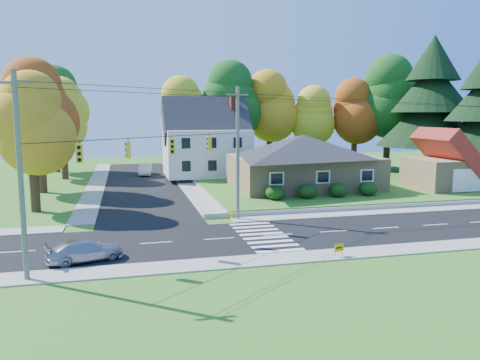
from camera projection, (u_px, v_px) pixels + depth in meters
The scene contains 26 objects.
ground at pixel (278, 235), 31.05m from camera, with size 120.00×120.00×0.00m, color #3D7923.
road_main at pixel (278, 235), 31.05m from camera, with size 90.00×8.00×0.02m, color black.
road_cross at pixel (141, 183), 54.16m from camera, with size 8.00×44.00×0.02m, color black.
sidewalk_north at pixel (257, 218), 35.86m from camera, with size 90.00×2.00×0.08m, color #9C9A90.
sidewalk_south at pixel (306, 257), 26.24m from camera, with size 90.00×2.00×0.08m, color #9C9A90.
lawn at pixel (327, 181), 54.28m from camera, with size 30.00×30.00×0.50m, color #3D7923.
ranch_house at pixel (303, 160), 47.87m from camera, with size 14.60×10.60×5.40m.
colonial_house at pixel (207, 142), 57.34m from camera, with size 10.40×8.40×9.60m.
garage at pixel (447, 165), 47.38m from camera, with size 7.30×6.30×4.60m.
hedge_row at pixel (323, 191), 42.09m from camera, with size 10.70×1.70×1.27m.
traffic_infrastructure at pixel (270, 156), 31.60m from camera, with size 38.10×10.66×10.00m.
tree_lot_0 at pixel (183, 111), 62.11m from camera, with size 6.72×6.72×12.51m.
tree_lot_1 at pixel (229, 102), 62.38m from camera, with size 7.84×7.84×14.60m.
tree_lot_2 at pixel (270, 107), 64.85m from camera, with size 7.28×7.28×13.56m.
tree_lot_3 at pixel (313, 116), 65.49m from camera, with size 6.16×6.16×11.47m.
tree_lot_4 at pixel (355, 112), 65.85m from camera, with size 6.72×6.72×12.51m.
tree_lot_5 at pixel (389, 97), 64.60m from camera, with size 8.40×8.40×15.64m.
conifer_east_a at pixel (431, 102), 57.27m from camera, with size 12.80×12.80×16.96m.
tree_west_0 at pixel (31, 124), 37.57m from camera, with size 6.16×6.16×11.47m.
tree_west_1 at pixel (38, 109), 46.77m from camera, with size 7.28×7.28×13.56m.
tree_west_2 at pixel (62, 115), 56.71m from camera, with size 6.72×6.72×12.51m.
tree_west_3 at pixel (54, 106), 63.75m from camera, with size 7.84×7.84×14.60m.
silver_sedan at pixel (85, 250), 25.47m from camera, with size 1.67×4.11×1.19m, color #9E9CB0.
white_car at pixel (145, 169), 61.41m from camera, with size 1.56×4.47×1.47m, color silver.
fire_hydrant at pixel (232, 215), 35.84m from camera, with size 0.40×0.31×0.70m.
yard_sign at pixel (339, 248), 26.16m from camera, with size 0.60×0.20×0.77m.
Camera 1 is at (-9.67, -28.76, 7.99)m, focal length 35.00 mm.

